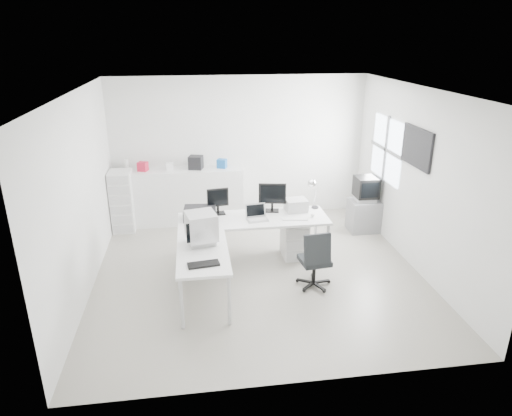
{
  "coord_description": "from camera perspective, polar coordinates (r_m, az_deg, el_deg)",
  "views": [
    {
      "loc": [
        -0.93,
        -6.32,
        3.52
      ],
      "look_at": [
        0.0,
        0.2,
        1.0
      ],
      "focal_mm": 32.0,
      "sensor_mm": 36.0,
      "label": 1
    }
  ],
  "objects": [
    {
      "name": "lcd_monitor_large",
      "position": [
        7.53,
        2.05,
        1.27
      ],
      "size": [
        0.48,
        0.26,
        0.47
      ],
      "primitive_type": null,
      "rotation": [
        0.0,
        0.0,
        -0.18
      ],
      "color": "black",
      "rests_on": "main_desk"
    },
    {
      "name": "crt_tv",
      "position": [
        8.69,
        13.58,
        2.3
      ],
      "size": [
        0.5,
        0.48,
        0.45
      ],
      "primitive_type": null,
      "color": "black",
      "rests_on": "tv_cabinet"
    },
    {
      "name": "tv_cabinet",
      "position": [
        8.87,
        13.3,
        -0.92
      ],
      "size": [
        0.55,
        0.45,
        0.6
      ],
      "primitive_type": "cube",
      "color": "slate",
      "rests_on": "floor"
    },
    {
      "name": "white_keyboard",
      "position": [
        7.31,
        4.89,
        -1.34
      ],
      "size": [
        0.42,
        0.18,
        0.02
      ],
      "primitive_type": "cube",
      "rotation": [
        0.0,
        0.0,
        -0.13
      ],
      "color": "silver",
      "rests_on": "main_desk"
    },
    {
      "name": "clutter_box_a",
      "position": [
        8.93,
        -13.97,
        5.06
      ],
      "size": [
        0.21,
        0.2,
        0.17
      ],
      "primitive_type": "cube",
      "rotation": [
        0.0,
        0.0,
        -0.37
      ],
      "color": "#BC1A35",
      "rests_on": "sideboard"
    },
    {
      "name": "side_desk",
      "position": [
        6.45,
        -6.56,
        -8.39
      ],
      "size": [
        0.7,
        1.4,
        0.75
      ],
      "primitive_type": null,
      "color": "silver",
      "rests_on": "floor"
    },
    {
      "name": "drawer_pedestal",
      "position": [
        7.68,
        4.82,
        -3.93
      ],
      "size": [
        0.4,
        0.5,
        0.6
      ],
      "primitive_type": "cube",
      "color": "silver",
      "rests_on": "floor"
    },
    {
      "name": "clutter_box_d",
      "position": [
        8.89,
        -4.28,
        5.56
      ],
      "size": [
        0.21,
        0.2,
        0.17
      ],
      "primitive_type": "cube",
      "rotation": [
        0.0,
        0.0,
        -0.38
      ],
      "color": "#1757A1",
      "rests_on": "sideboard"
    },
    {
      "name": "clutter_box_c",
      "position": [
        8.86,
        -7.53,
        5.67
      ],
      "size": [
        0.3,
        0.29,
        0.25
      ],
      "primitive_type": "cube",
      "rotation": [
        0.0,
        0.0,
        -0.27
      ],
      "color": "black",
      "rests_on": "sideboard"
    },
    {
      "name": "right_wall",
      "position": [
        7.49,
        19.55,
        3.28
      ],
      "size": [
        0.02,
        5.0,
        2.8
      ],
      "primitive_type": "cube",
      "color": "silver",
      "rests_on": "floor"
    },
    {
      "name": "desk_lamp",
      "position": [
        7.74,
        7.46,
        1.75
      ],
      "size": [
        0.19,
        0.19,
        0.5
      ],
      "primitive_type": null,
      "rotation": [
        0.0,
        0.0,
        0.14
      ],
      "color": "silver",
      "rests_on": "main_desk"
    },
    {
      "name": "sideboard",
      "position": [
        9.06,
        -8.59,
        1.52
      ],
      "size": [
        2.17,
        0.54,
        1.08
      ],
      "primitive_type": "cube",
      "color": "silver",
      "rests_on": "floor"
    },
    {
      "name": "black_keyboard",
      "position": [
        5.91,
        -6.58,
        -7.0
      ],
      "size": [
        0.42,
        0.22,
        0.03
      ],
      "primitive_type": "cube",
      "rotation": [
        0.0,
        0.0,
        0.13
      ],
      "color": "black",
      "rests_on": "side_desk"
    },
    {
      "name": "wall_picture",
      "position": [
        7.44,
        19.46,
        7.18
      ],
      "size": [
        0.04,
        0.9,
        0.6
      ],
      "primitive_type": null,
      "color": "black",
      "rests_on": "right_wall"
    },
    {
      "name": "crt_monitor",
      "position": [
        6.41,
        -6.86,
        -2.58
      ],
      "size": [
        0.47,
        0.47,
        0.46
      ],
      "primitive_type": null,
      "rotation": [
        0.0,
        0.0,
        0.21
      ],
      "color": "#B7B7BA",
      "rests_on": "side_desk"
    },
    {
      "name": "laptop",
      "position": [
        7.21,
        0.17,
        -0.66
      ],
      "size": [
        0.39,
        0.4,
        0.23
      ],
      "primitive_type": null,
      "rotation": [
        0.0,
        0.0,
        0.13
      ],
      "color": "#B7B7BA",
      "rests_on": "main_desk"
    },
    {
      "name": "lcd_monitor_small",
      "position": [
        7.44,
        -4.8,
        0.82
      ],
      "size": [
        0.37,
        0.24,
        0.44
      ],
      "primitive_type": null,
      "rotation": [
        0.0,
        0.0,
        0.13
      ],
      "color": "black",
      "rests_on": "main_desk"
    },
    {
      "name": "left_wall",
      "position": [
        6.85,
        -20.94,
        1.48
      ],
      "size": [
        0.02,
        5.0,
        2.8
      ],
      "primitive_type": "cube",
      "color": "silver",
      "rests_on": "floor"
    },
    {
      "name": "filing_cabinet",
      "position": [
        8.91,
        -16.35,
        0.82
      ],
      "size": [
        0.41,
        0.48,
        1.16
      ],
      "primitive_type": "cube",
      "color": "silver",
      "rests_on": "floor"
    },
    {
      "name": "main_desk",
      "position": [
        7.49,
        -0.32,
        -3.9
      ],
      "size": [
        2.4,
        0.8,
        0.75
      ],
      "primitive_type": null,
      "color": "silver",
      "rests_on": "floor"
    },
    {
      "name": "ceiling",
      "position": [
        6.43,
        0.26,
        14.51
      ],
      "size": [
        5.0,
        5.0,
        0.01
      ],
      "primitive_type": "cube",
      "color": "white",
      "rests_on": "back_wall"
    },
    {
      "name": "clutter_bottle",
      "position": [
        8.99,
        -15.86,
        5.16
      ],
      "size": [
        0.07,
        0.07,
        0.22
      ],
      "primitive_type": "cylinder",
      "color": "silver",
      "rests_on": "sideboard"
    },
    {
      "name": "laser_printer",
      "position": [
        7.63,
        5.03,
        0.38
      ],
      "size": [
        0.37,
        0.32,
        0.2
      ],
      "primitive_type": "cube",
      "rotation": [
        0.0,
        0.0,
        0.07
      ],
      "color": "#B1B1B1",
      "rests_on": "main_desk"
    },
    {
      "name": "clutter_box_b",
      "position": [
        8.89,
        -10.74,
        5.14
      ],
      "size": [
        0.15,
        0.13,
        0.14
      ],
      "primitive_type": "cube",
      "rotation": [
        0.0,
        0.0,
        0.09
      ],
      "color": "silver",
      "rests_on": "sideboard"
    },
    {
      "name": "white_mouse",
      "position": [
        7.41,
        7.07,
        -0.91
      ],
      "size": [
        0.06,
        0.06,
        0.06
      ],
      "primitive_type": "sphere",
      "color": "silver",
      "rests_on": "main_desk"
    },
    {
      "name": "floor",
      "position": [
        7.29,
        0.22,
        -7.92
      ],
      "size": [
        5.0,
        5.0,
        0.01
      ],
      "primitive_type": "cube",
      "color": "#B2AEA0",
      "rests_on": "ground"
    },
    {
      "name": "inkjet_printer",
      "position": [
        7.34,
        -7.03,
        -0.65
      ],
      "size": [
        0.53,
        0.43,
        0.18
      ],
      "primitive_type": "cube",
      "rotation": [
        0.0,
        0.0,
        -0.08
      ],
      "color": "black",
      "rests_on": "main_desk"
    },
    {
      "name": "back_wall",
      "position": [
        9.12,
        -2.06,
        7.49
      ],
      "size": [
        5.0,
        0.02,
        2.8
      ],
      "primitive_type": "cube",
      "color": "silver",
      "rests_on": "floor"
    },
    {
      "name": "window",
      "position": [
        8.47,
        15.97,
        7.05
      ],
      "size": [
        0.02,
        1.2,
        1.1
      ],
      "primitive_type": null,
      "color": "white",
      "rests_on": "right_wall"
    },
    {
      "name": "office_chair",
      "position": [
        6.75,
        7.34,
        -6.17
      ],
      "size": [
        0.59,
        0.59,
        0.92
      ],
      "primitive_type": null,
      "rotation": [
        0.0,
        0.0,
        0.11
      ],
      "color": "#25282A",
      "rests_on": "floor"
    }
  ]
}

